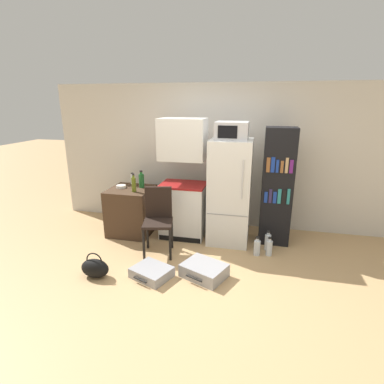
% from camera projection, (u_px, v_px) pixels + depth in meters
% --- Properties ---
extents(ground_plane, '(24.00, 24.00, 0.00)m').
position_uv_depth(ground_plane, '(198.00, 285.00, 3.61)').
color(ground_plane, tan).
extents(wall_back, '(6.40, 0.10, 2.41)m').
position_uv_depth(wall_back, '(234.00, 157.00, 5.08)').
color(wall_back, beige).
rests_on(wall_back, ground_plane).
extents(side_table, '(0.68, 0.69, 0.76)m').
position_uv_depth(side_table, '(132.00, 211.00, 4.96)').
color(side_table, '#422D1E').
rests_on(side_table, ground_plane).
extents(kitchen_hutch, '(0.71, 0.54, 1.88)m').
position_uv_depth(kitchen_hutch, '(183.00, 184.00, 4.71)').
color(kitchen_hutch, silver).
rests_on(kitchen_hutch, ground_plane).
extents(refrigerator, '(0.62, 0.63, 1.59)m').
position_uv_depth(refrigerator, '(230.00, 192.00, 4.54)').
color(refrigerator, silver).
rests_on(refrigerator, ground_plane).
extents(microwave, '(0.46, 0.43, 0.25)m').
position_uv_depth(microwave, '(232.00, 131.00, 4.27)').
color(microwave, '#B7B7BC').
rests_on(microwave, refrigerator).
extents(bookshelf, '(0.45, 0.37, 1.77)m').
position_uv_depth(bookshelf, '(277.00, 187.00, 4.48)').
color(bookshelf, black).
rests_on(bookshelf, ground_plane).
extents(bottle_olive_oil, '(0.07, 0.07, 0.29)m').
position_uv_depth(bottle_olive_oil, '(134.00, 184.00, 4.65)').
color(bottle_olive_oil, '#566619').
rests_on(bottle_olive_oil, side_table).
extents(bottle_milk_white, '(0.08, 0.08, 0.19)m').
position_uv_depth(bottle_milk_white, '(133.00, 179.00, 5.12)').
color(bottle_milk_white, white).
rests_on(bottle_milk_white, side_table).
extents(bottle_green_tall, '(0.09, 0.09, 0.29)m').
position_uv_depth(bottle_green_tall, '(141.00, 180.00, 4.89)').
color(bottle_green_tall, '#1E6028').
rests_on(bottle_green_tall, side_table).
extents(bowl, '(0.16, 0.16, 0.04)m').
position_uv_depth(bowl, '(121.00, 186.00, 4.90)').
color(bowl, silver).
rests_on(bowl, side_table).
extents(chair, '(0.48, 0.48, 0.96)m').
position_uv_depth(chair, '(158.00, 215.00, 4.26)').
color(chair, black).
rests_on(chair, ground_plane).
extents(suitcase_large_flat, '(0.63, 0.57, 0.17)m').
position_uv_depth(suitcase_large_flat, '(204.00, 270.00, 3.76)').
color(suitcase_large_flat, '#99999E').
rests_on(suitcase_large_flat, ground_plane).
extents(suitcase_small_flat, '(0.56, 0.52, 0.13)m').
position_uv_depth(suitcase_small_flat, '(152.00, 272.00, 3.75)').
color(suitcase_small_flat, '#99999E').
rests_on(suitcase_small_flat, ground_plane).
extents(handbag, '(0.36, 0.20, 0.33)m').
position_uv_depth(handbag, '(95.00, 268.00, 3.73)').
color(handbag, black).
rests_on(handbag, ground_plane).
extents(water_bottle_front, '(0.09, 0.09, 0.28)m').
position_uv_depth(water_bottle_front, '(257.00, 247.00, 4.27)').
color(water_bottle_front, silver).
rests_on(water_bottle_front, ground_plane).
extents(water_bottle_middle, '(0.09, 0.09, 0.28)m').
position_uv_depth(water_bottle_middle, '(269.00, 248.00, 4.27)').
color(water_bottle_middle, silver).
rests_on(water_bottle_middle, ground_plane).
extents(water_bottle_back, '(0.09, 0.09, 0.30)m').
position_uv_depth(water_bottle_back, '(268.00, 242.00, 4.42)').
color(water_bottle_back, silver).
rests_on(water_bottle_back, ground_plane).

